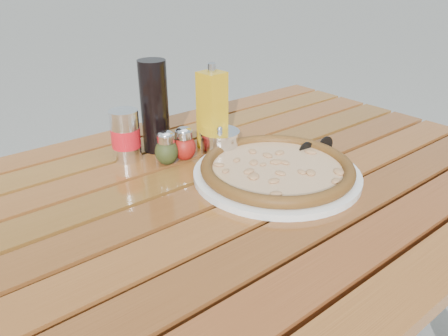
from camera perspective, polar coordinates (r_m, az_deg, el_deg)
table at (r=0.96m, az=0.76°, el=-6.13°), size 1.40×0.90×0.75m
plate at (r=0.95m, az=6.88°, el=-0.77°), size 0.44×0.44×0.01m
pizza at (r=0.94m, az=6.93°, el=0.08°), size 0.41×0.41×0.03m
pepper_shaker at (r=1.02m, az=-5.21°, el=3.12°), size 0.06×0.06×0.08m
oregano_shaker at (r=1.00m, az=-7.53°, el=2.56°), size 0.07×0.07×0.08m
dark_bottle at (r=1.06m, az=-9.06°, el=7.92°), size 0.07×0.07×0.22m
soda_can at (r=1.03m, az=-12.71°, el=4.11°), size 0.08×0.08×0.12m
olive_oil_cruet at (r=1.06m, az=-1.55°, el=7.52°), size 0.06×0.06×0.21m
parmesan_tin at (r=1.05m, az=-0.58°, el=3.40°), size 0.13×0.13×0.07m
sunglasses at (r=1.07m, az=11.81°, el=2.51°), size 0.11×0.03×0.04m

